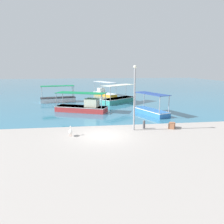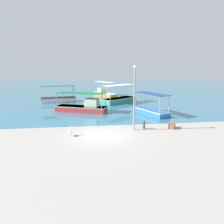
{
  "view_description": "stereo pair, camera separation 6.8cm",
  "coord_description": "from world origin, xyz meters",
  "px_view_note": "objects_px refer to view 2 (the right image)",
  "views": [
    {
      "loc": [
        -1.56,
        -17.0,
        5.47
      ],
      "look_at": [
        1.45,
        5.08,
        0.88
      ],
      "focal_mm": 35.0,
      "sensor_mm": 36.0,
      "label": 1
    },
    {
      "loc": [
        -1.5,
        -17.01,
        5.47
      ],
      "look_at": [
        1.45,
        5.08,
        0.88
      ],
      "focal_mm": 35.0,
      "sensor_mm": 36.0,
      "label": 2
    }
  ],
  "objects_px": {
    "fishing_boat_far_right": "(83,107)",
    "lamp_post": "(134,94)",
    "pelican": "(70,131)",
    "fishing_boat_near_right": "(119,99)",
    "fishing_boat_far_left": "(105,93)",
    "mooring_bollard": "(144,124)",
    "cargo_crate": "(172,126)",
    "fishing_boat_center": "(58,99)",
    "fishing_boat_outer": "(151,110)"
  },
  "relations": [
    {
      "from": "fishing_boat_center",
      "to": "pelican",
      "type": "relative_size",
      "value": 7.02
    },
    {
      "from": "lamp_post",
      "to": "mooring_bollard",
      "type": "bearing_deg",
      "value": 17.63
    },
    {
      "from": "fishing_boat_center",
      "to": "fishing_boat_far_left",
      "type": "height_order",
      "value": "fishing_boat_far_left"
    },
    {
      "from": "fishing_boat_far_left",
      "to": "pelican",
      "type": "relative_size",
      "value": 7.99
    },
    {
      "from": "fishing_boat_outer",
      "to": "lamp_post",
      "type": "distance_m",
      "value": 7.59
    },
    {
      "from": "fishing_boat_outer",
      "to": "cargo_crate",
      "type": "distance_m",
      "value": 6.03
    },
    {
      "from": "fishing_boat_center",
      "to": "fishing_boat_outer",
      "type": "distance_m",
      "value": 16.24
    },
    {
      "from": "fishing_boat_far_right",
      "to": "pelican",
      "type": "height_order",
      "value": "fishing_boat_far_right"
    },
    {
      "from": "fishing_boat_outer",
      "to": "cargo_crate",
      "type": "height_order",
      "value": "fishing_boat_outer"
    },
    {
      "from": "fishing_boat_far_left",
      "to": "lamp_post",
      "type": "distance_m",
      "value": 24.09
    },
    {
      "from": "lamp_post",
      "to": "mooring_bollard",
      "type": "distance_m",
      "value": 2.96
    },
    {
      "from": "pelican",
      "to": "mooring_bollard",
      "type": "xyz_separation_m",
      "value": [
        6.48,
        1.3,
        0.04
      ]
    },
    {
      "from": "fishing_boat_far_right",
      "to": "pelican",
      "type": "relative_size",
      "value": 8.28
    },
    {
      "from": "fishing_boat_far_left",
      "to": "mooring_bollard",
      "type": "distance_m",
      "value": 23.65
    },
    {
      "from": "fishing_boat_far_left",
      "to": "fishing_boat_near_right",
      "type": "xyz_separation_m",
      "value": [
        1.37,
        -8.85,
        -0.01
      ]
    },
    {
      "from": "fishing_boat_far_left",
      "to": "fishing_boat_far_right",
      "type": "distance_m",
      "value": 15.77
    },
    {
      "from": "fishing_boat_near_right",
      "to": "pelican",
      "type": "xyz_separation_m",
      "value": [
        -6.61,
        -16.08,
        -0.18
      ]
    },
    {
      "from": "lamp_post",
      "to": "cargo_crate",
      "type": "height_order",
      "value": "lamp_post"
    },
    {
      "from": "fishing_boat_far_left",
      "to": "cargo_crate",
      "type": "height_order",
      "value": "fishing_boat_far_left"
    },
    {
      "from": "fishing_boat_near_right",
      "to": "pelican",
      "type": "distance_m",
      "value": 17.39
    },
    {
      "from": "fishing_boat_near_right",
      "to": "lamp_post",
      "type": "bearing_deg",
      "value": -94.37
    },
    {
      "from": "fishing_boat_near_right",
      "to": "cargo_crate",
      "type": "bearing_deg",
      "value": -80.75
    },
    {
      "from": "pelican",
      "to": "lamp_post",
      "type": "height_order",
      "value": "lamp_post"
    },
    {
      "from": "fishing_boat_far_right",
      "to": "fishing_boat_outer",
      "type": "xyz_separation_m",
      "value": [
        7.91,
        -2.57,
        -0.15
      ]
    },
    {
      "from": "fishing_boat_outer",
      "to": "pelican",
      "type": "xyz_separation_m",
      "value": [
        -8.98,
        -7.15,
        -0.11
      ]
    },
    {
      "from": "fishing_boat_center",
      "to": "cargo_crate",
      "type": "xyz_separation_m",
      "value": [
        11.9,
        -17.15,
        -0.3
      ]
    },
    {
      "from": "fishing_boat_center",
      "to": "pelican",
      "type": "xyz_separation_m",
      "value": [
        2.85,
        -18.27,
        -0.16
      ]
    },
    {
      "from": "fishing_boat_outer",
      "to": "mooring_bollard",
      "type": "bearing_deg",
      "value": -113.18
    },
    {
      "from": "mooring_bollard",
      "to": "fishing_boat_near_right",
      "type": "bearing_deg",
      "value": 89.48
    },
    {
      "from": "fishing_boat_far_left",
      "to": "lamp_post",
      "type": "relative_size",
      "value": 1.14
    },
    {
      "from": "fishing_boat_center",
      "to": "fishing_boat_near_right",
      "type": "bearing_deg",
      "value": -13.03
    },
    {
      "from": "fishing_boat_outer",
      "to": "lamp_post",
      "type": "relative_size",
      "value": 0.94
    },
    {
      "from": "fishing_boat_center",
      "to": "cargo_crate",
      "type": "height_order",
      "value": "fishing_boat_center"
    },
    {
      "from": "fishing_boat_far_left",
      "to": "mooring_bollard",
      "type": "xyz_separation_m",
      "value": [
        1.23,
        -23.62,
        -0.15
      ]
    },
    {
      "from": "cargo_crate",
      "to": "fishing_boat_far_right",
      "type": "bearing_deg",
      "value": 132.86
    },
    {
      "from": "pelican",
      "to": "fishing_boat_far_left",
      "type": "bearing_deg",
      "value": 78.11
    },
    {
      "from": "lamp_post",
      "to": "mooring_bollard",
      "type": "height_order",
      "value": "lamp_post"
    },
    {
      "from": "fishing_boat_far_right",
      "to": "fishing_boat_far_left",
      "type": "bearing_deg",
      "value": 74.65
    },
    {
      "from": "fishing_boat_center",
      "to": "fishing_boat_far_left",
      "type": "relative_size",
      "value": 0.88
    },
    {
      "from": "fishing_boat_far_right",
      "to": "fishing_boat_outer",
      "type": "height_order",
      "value": "fishing_boat_outer"
    },
    {
      "from": "fishing_boat_far_left",
      "to": "mooring_bollard",
      "type": "bearing_deg",
      "value": -87.01
    },
    {
      "from": "fishing_boat_far_right",
      "to": "cargo_crate",
      "type": "relative_size",
      "value": 7.79
    },
    {
      "from": "fishing_boat_outer",
      "to": "pelican",
      "type": "height_order",
      "value": "fishing_boat_outer"
    },
    {
      "from": "fishing_boat_far_right",
      "to": "lamp_post",
      "type": "xyz_separation_m",
      "value": [
        4.39,
        -8.74,
        2.55
      ]
    },
    {
      "from": "fishing_boat_far_right",
      "to": "fishing_boat_outer",
      "type": "distance_m",
      "value": 8.32
    },
    {
      "from": "fishing_boat_far_left",
      "to": "fishing_boat_outer",
      "type": "xyz_separation_m",
      "value": [
        3.74,
        -17.78,
        -0.08
      ]
    },
    {
      "from": "fishing_boat_near_right",
      "to": "pelican",
      "type": "bearing_deg",
      "value": -112.36
    },
    {
      "from": "fishing_boat_far_right",
      "to": "lamp_post",
      "type": "relative_size",
      "value": 1.18
    },
    {
      "from": "fishing_boat_center",
      "to": "mooring_bollard",
      "type": "distance_m",
      "value": 19.36
    },
    {
      "from": "fishing_boat_far_left",
      "to": "fishing_boat_near_right",
      "type": "distance_m",
      "value": 8.95
    }
  ]
}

